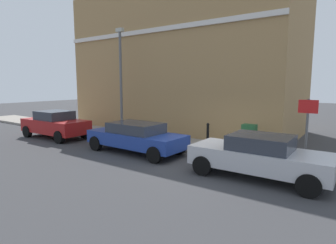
% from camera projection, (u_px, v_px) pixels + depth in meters
% --- Properties ---
extents(ground, '(80.00, 80.00, 0.00)m').
position_uv_depth(ground, '(204.00, 163.00, 10.36)').
color(ground, '#38383A').
extents(sidewalk, '(2.43, 30.00, 0.15)m').
position_uv_depth(sidewalk, '(125.00, 136.00, 15.40)').
color(sidewalk, gray).
rests_on(sidewalk, ground).
extents(corner_building, '(6.61, 13.75, 8.48)m').
position_uv_depth(corner_building, '(185.00, 63.00, 17.79)').
color(corner_building, '#9E7A4C').
rests_on(corner_building, ground).
extents(car_silver, '(1.81, 4.21, 1.37)m').
position_uv_depth(car_silver, '(259.00, 156.00, 8.63)').
color(car_silver, '#B7B7BC').
rests_on(car_silver, ground).
extents(car_blue, '(1.88, 4.50, 1.30)m').
position_uv_depth(car_blue, '(136.00, 137.00, 11.86)').
color(car_blue, navy).
rests_on(car_blue, ground).
extents(car_red, '(1.88, 4.04, 1.48)m').
position_uv_depth(car_red, '(55.00, 124.00, 15.09)').
color(car_red, maroon).
rests_on(car_red, ground).
extents(utility_cabinet, '(0.46, 0.61, 1.15)m').
position_uv_depth(utility_cabinet, '(249.00, 139.00, 11.34)').
color(utility_cabinet, '#1E4C28').
rests_on(utility_cabinet, sidewalk).
extents(bollard_near_cabinet, '(0.14, 0.14, 1.04)m').
position_uv_depth(bollard_near_cabinet, '(208.00, 134.00, 12.53)').
color(bollard_near_cabinet, black).
rests_on(bollard_near_cabinet, sidewalk).
extents(street_sign, '(0.08, 0.60, 2.30)m').
position_uv_depth(street_sign, '(307.00, 123.00, 9.14)').
color(street_sign, '#59595B').
rests_on(street_sign, sidewalk).
extents(lamppost, '(0.20, 0.44, 5.72)m').
position_uv_depth(lamppost, '(121.00, 77.00, 15.03)').
color(lamppost, '#59595B').
rests_on(lamppost, sidewalk).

